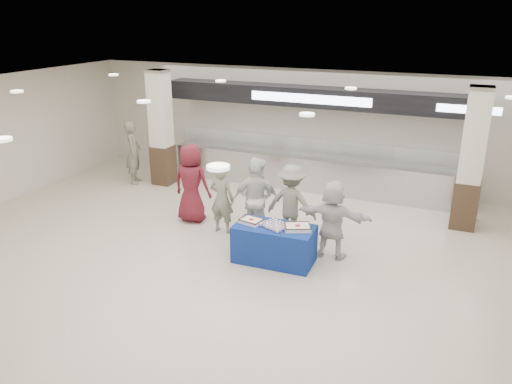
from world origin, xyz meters
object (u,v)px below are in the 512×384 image
at_px(sheet_cake_left, 251,220).
at_px(soldier_bg, 134,152).
at_px(chef_short, 256,200).
at_px(soldier_b, 291,203).
at_px(civilian_white, 333,220).
at_px(display_table, 274,244).
at_px(soldier_a, 222,199).
at_px(civilian_maroon, 191,183).
at_px(sheet_cake_right, 297,227).
at_px(cupcake_tray, 275,225).
at_px(chef_tall, 256,197).

height_order(sheet_cake_left, soldier_bg, soldier_bg).
bearing_deg(chef_short, soldier_b, 170.90).
bearing_deg(civilian_white, display_table, 34.27).
bearing_deg(soldier_a, soldier_bg, -28.43).
xyz_separation_m(civilian_maroon, chef_short, (1.73, -0.25, -0.07)).
height_order(sheet_cake_right, cupcake_tray, sheet_cake_right).
bearing_deg(civilian_maroon, civilian_white, 171.16).
height_order(cupcake_tray, chef_tall, chef_tall).
bearing_deg(cupcake_tray, civilian_white, 34.82).
bearing_deg(soldier_b, chef_short, 12.82).
xyz_separation_m(sheet_cake_right, soldier_b, (-0.48, 1.04, 0.04)).
height_order(civilian_maroon, civilian_white, civilian_maroon).
relative_size(sheet_cake_right, soldier_a, 0.38).
distance_m(sheet_cake_right, chef_tall, 1.63).
distance_m(soldier_a, civilian_white, 2.57).
height_order(cupcake_tray, civilian_maroon, civilian_maroon).
relative_size(civilian_maroon, soldier_b, 1.10).
height_order(cupcake_tray, soldier_bg, soldier_bg).
xyz_separation_m(sheet_cake_left, chef_tall, (-0.35, 1.04, 0.09)).
bearing_deg(civilian_maroon, soldier_a, 162.24).
distance_m(sheet_cake_right, soldier_bg, 6.56).
relative_size(display_table, soldier_a, 0.99).
bearing_deg(chef_tall, display_table, 135.01).
relative_size(sheet_cake_right, soldier_bg, 0.33).
bearing_deg(sheet_cake_right, chef_tall, 142.37).
bearing_deg(chef_short, civilian_white, 149.76).
distance_m(cupcake_tray, civilian_white, 1.16).
distance_m(display_table, soldier_b, 1.18).
height_order(chef_tall, chef_short, chef_tall).
xyz_separation_m(sheet_cake_left, sheet_cake_right, (0.94, 0.05, 0.00)).
relative_size(display_table, sheet_cake_right, 2.61).
distance_m(cupcake_tray, civilian_maroon, 2.81).
distance_m(civilian_maroon, soldier_b, 2.48).
relative_size(sheet_cake_right, soldier_b, 0.35).
xyz_separation_m(display_table, soldier_bg, (-5.42, 2.97, 0.53)).
distance_m(cupcake_tray, soldier_a, 1.84).
relative_size(display_table, soldier_b, 0.92).
bearing_deg(cupcake_tray, sheet_cake_right, 9.15).
height_order(sheet_cake_left, soldier_a, soldier_a).
xyz_separation_m(civilian_maroon, chef_tall, (1.67, -0.14, -0.04)).
bearing_deg(soldier_a, chef_tall, -167.95).
bearing_deg(soldier_bg, sheet_cake_right, -141.79).
distance_m(cupcake_tray, chef_tall, 1.37).
bearing_deg(chef_tall, civilian_white, 173.86).
bearing_deg(soldier_bg, soldier_a, -143.83).
distance_m(chef_tall, soldier_b, 0.81).
bearing_deg(cupcake_tray, soldier_bg, 151.22).
bearing_deg(chef_tall, sheet_cake_left, 114.75).
xyz_separation_m(chef_short, soldier_b, (0.75, 0.16, -0.02)).
xyz_separation_m(cupcake_tray, soldier_a, (-1.60, 0.90, -0.01)).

